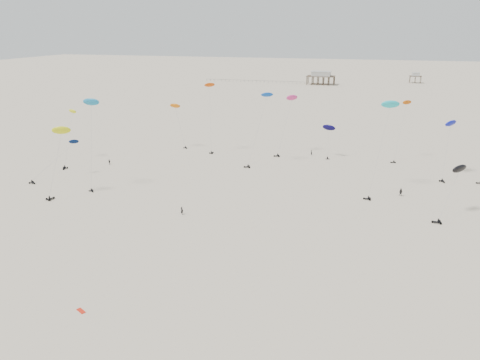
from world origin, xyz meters
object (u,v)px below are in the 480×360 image
(pavilion_main, at_px, (321,79))
(rig_6, at_px, (288,113))
(rig_0, at_px, (69,134))
(spectator_0, at_px, (182,214))
(rig_3, at_px, (177,113))
(pavilion_small, at_px, (415,78))

(pavilion_main, bearing_deg, rig_6, -86.83)
(rig_0, distance_m, spectator_0, 61.97)
(rig_6, xyz_separation_m, spectator_0, (-13.33, -63.60, -13.76))
(rig_3, bearing_deg, pavilion_small, -163.82)
(pavilion_small, distance_m, spectator_0, 308.53)
(pavilion_small, height_order, rig_0, rig_0)
(pavilion_main, relative_size, pavilion_small, 2.33)
(spectator_0, bearing_deg, rig_3, -47.53)
(rig_3, bearing_deg, spectator_0, 62.12)
(spectator_0, bearing_deg, pavilion_small, -84.64)
(rig_0, xyz_separation_m, spectator_0, (51.96, -32.49, -9.21))
(pavilion_main, height_order, rig_0, rig_0)
(rig_0, distance_m, rig_3, 37.96)
(rig_0, bearing_deg, pavilion_main, -113.33)
(pavilion_main, relative_size, rig_0, 1.03)
(pavilion_main, distance_m, rig_6, 206.94)
(pavilion_main, height_order, rig_3, rig_3)
(rig_0, relative_size, spectator_0, 9.17)
(pavilion_small, xyz_separation_m, spectator_0, (-71.91, -300.01, -3.49))
(pavilion_main, xyz_separation_m, rig_6, (11.42, -206.41, 9.54))
(pavilion_main, distance_m, rig_3, 211.69)
(pavilion_small, distance_m, rig_6, 243.77)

